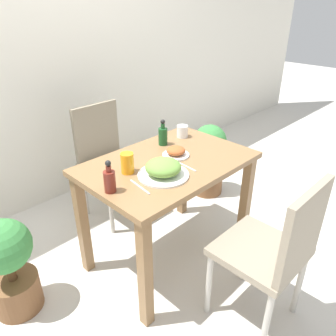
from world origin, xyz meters
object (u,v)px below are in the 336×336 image
Objects in this scene: chair_near at (275,248)px; drink_cup at (182,131)px; side_plate at (176,152)px; juice_glass at (127,163)px; food_plate at (163,169)px; chair_far at (107,155)px; sauce_bottle at (163,135)px; condiment_bottle at (110,180)px; potted_plant_right at (209,159)px; potted_plant_left at (9,265)px.

drink_cup is (0.34, 0.95, 0.27)m from chair_near.
side_plate is 0.36m from juice_glass.
juice_glass is (-0.11, 0.17, 0.02)m from food_plate.
chair_near is at bearing -71.43° from juice_glass.
chair_far is at bearing 64.77° from juice_glass.
food_plate is 1.63× the size of sauce_bottle.
drink_cup is (0.29, -0.55, 0.27)m from chair_far.
chair_near is at bearing -91.95° from chair_far.
sauce_bottle is at bearing 18.75° from juice_glass.
side_plate is at bearing -87.86° from chair_far.
chair_far is 5.40× the size of side_plate.
chair_near is at bearing -95.84° from side_plate.
juice_glass is 0.67× the size of sauce_bottle.
drink_cup is at bearing -0.35° from sauce_bottle.
chair_far is at bearing 100.18° from sauce_bottle.
potted_plant_right is (1.34, 0.39, -0.48)m from condiment_bottle.
chair_far is 7.66× the size of juice_glass.
chair_near is 0.81m from side_plate.
chair_far is at bearing 56.62° from condiment_bottle.
drink_cup is 0.72m from potted_plant_right.
food_plate is at bearing -13.81° from condiment_bottle.
condiment_bottle is at bearing -163.50° from drink_cup.
condiment_bottle is at bearing -158.65° from sauce_bottle.
food_plate is 0.44m from sauce_bottle.
side_plate is at bearing -110.59° from sauce_bottle.
juice_glass is at bearing 123.56° from food_plate.
chair_far is 0.93m from food_plate.
juice_glass reaches higher than drink_cup.
drink_cup is 0.13× the size of potted_plant_right.
chair_near is 5.16× the size of sauce_bottle.
potted_plant_left is (-1.28, 0.12, -0.47)m from drink_cup.
condiment_bottle is (-0.19, -0.10, 0.01)m from juice_glass.
potted_plant_right is at bearing 16.25° from condiment_bottle.
chair_far is 0.78m from side_plate.
chair_near is 1.42m from potted_plant_right.
chair_near is at bearing -98.86° from sauce_bottle.
drink_cup is 0.47× the size of condiment_bottle.
chair_near is 1.00× the size of chair_far.
potted_plant_left is (-0.99, -0.43, -0.20)m from chair_far.
chair_far is at bearing 92.14° from side_plate.
food_plate is (-0.21, -0.86, 0.27)m from chair_far.
condiment_bottle is (-0.81, -0.24, 0.03)m from drink_cup.
chair_near is 0.90m from condiment_bottle.
side_plate is (0.03, -0.73, 0.26)m from chair_far.
condiment_bottle reaches higher than chair_near.
chair_near reaches higher than juice_glass.
drink_cup is at bearing -61.97° from chair_far.
condiment_bottle is (-0.54, -0.05, 0.04)m from side_plate.
food_plate reaches higher than drink_cup.
juice_glass is at bearing -115.23° from chair_far.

